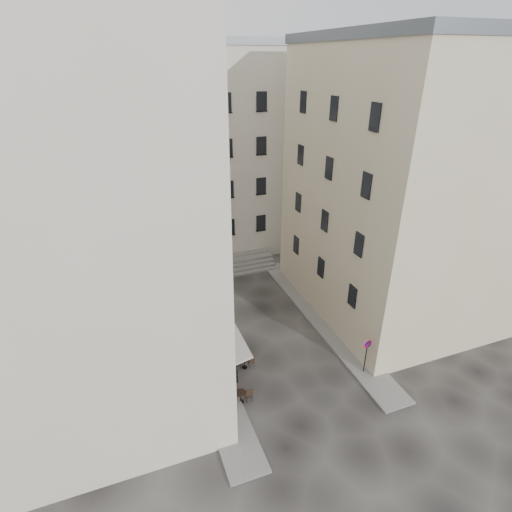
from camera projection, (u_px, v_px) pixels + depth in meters
name	position (u px, v px, depth m)	size (l,w,h in m)	color
ground	(281.00, 359.00, 25.34)	(90.00, 90.00, 0.00)	black
sidewalk_left	(197.00, 337.00, 27.27)	(2.00, 22.00, 0.12)	slate
sidewalk_right	(321.00, 318.00, 29.24)	(2.00, 18.00, 0.12)	slate
building_left	(71.00, 210.00, 19.98)	(12.20, 16.20, 20.60)	beige
building_right	(404.00, 185.00, 27.41)	(12.20, 14.20, 18.60)	#BEB28D
building_back	(191.00, 152.00, 36.81)	(18.20, 10.20, 18.60)	beige
cafe_storefront	(209.00, 341.00, 24.00)	(1.74, 7.30, 3.50)	#4B0A0B
stone_steps	(225.00, 266.00, 35.71)	(9.00, 3.15, 0.80)	#615E5C
bollard_near	(237.00, 376.00, 23.26)	(0.12, 0.12, 0.98)	black
bollard_mid	(220.00, 340.00, 26.19)	(0.12, 0.12, 0.98)	black
bollard_far	(207.00, 312.00, 29.13)	(0.12, 0.12, 0.98)	black
no_parking_sign	(367.00, 350.00, 23.45)	(0.56, 0.12, 2.46)	black
bistro_table_a	(240.00, 396.00, 21.95)	(1.32, 0.62, 0.93)	black
bistro_table_b	(244.00, 362.00, 24.43)	(1.22, 0.57, 0.85)	black
bistro_table_c	(221.00, 347.00, 25.56)	(1.41, 0.66, 0.99)	black
bistro_table_d	(219.00, 329.00, 27.43)	(1.19, 0.56, 0.83)	black
bistro_table_e	(205.00, 320.00, 28.38)	(1.22, 0.57, 0.86)	black
pedestrian	(231.00, 347.00, 25.15)	(0.60, 0.39, 1.64)	black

